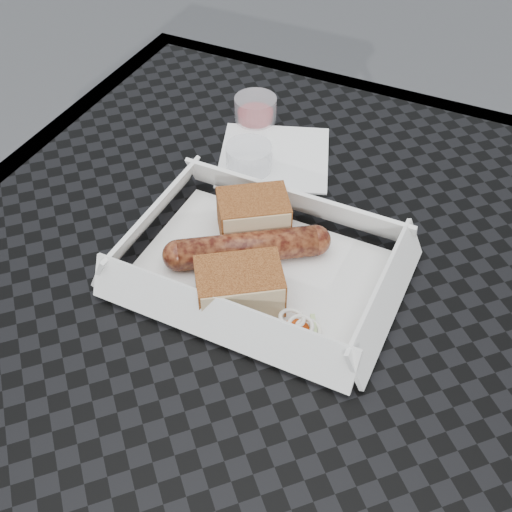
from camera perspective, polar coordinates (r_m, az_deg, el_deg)
The scene contains 9 objects.
patio_table at distance 0.62m, azimuth 4.91°, elevation -10.10°, with size 0.80×0.80×0.74m.
food_tray at distance 0.59m, azimuth 0.42°, elevation -1.28°, with size 0.22×0.15×0.00m, color white.
bratwurst at distance 0.59m, azimuth -0.76°, elevation 0.74°, with size 0.13×0.10×0.03m.
bread_near at distance 0.61m, azimuth -0.23°, elevation 3.61°, with size 0.07×0.05×0.04m, color brown.
bread_far at distance 0.55m, azimuth -1.49°, elevation -2.70°, with size 0.07×0.05×0.04m, color brown.
veg_garnish at distance 0.54m, azimuth 3.86°, elevation -6.71°, with size 0.03×0.03×0.00m.
napkin at distance 0.73m, azimuth 1.63°, elevation 8.80°, with size 0.12×0.12×0.00m, color white.
condiment_cup_sauce at distance 0.78m, azimuth -0.04°, elevation 12.90°, with size 0.05×0.05×0.03m, color maroon.
condiment_cup_empty at distance 0.70m, azimuth -0.63°, elevation 8.69°, with size 0.05×0.05×0.03m, color silver.
Camera 1 is at (0.10, -0.34, 1.18)m, focal length 45.00 mm.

